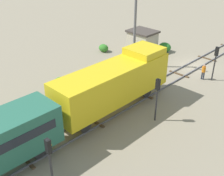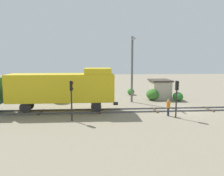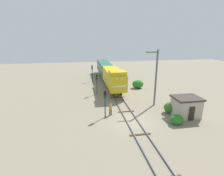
{
  "view_description": "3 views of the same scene",
  "coord_description": "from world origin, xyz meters",
  "px_view_note": "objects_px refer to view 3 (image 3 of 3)",
  "views": [
    {
      "loc": [
        -14.24,
        27.95,
        13.19
      ],
      "look_at": [
        0.95,
        12.57,
        1.57
      ],
      "focal_mm": 45.0,
      "sensor_mm": 36.0,
      "label": 1
    },
    {
      "loc": [
        -23.51,
        9.71,
        5.78
      ],
      "look_at": [
        0.41,
        7.92,
        2.54
      ],
      "focal_mm": 35.0,
      "sensor_mm": 36.0,
      "label": 2
    },
    {
      "loc": [
        -5.96,
        -19.3,
        10.33
      ],
      "look_at": [
        -1.01,
        9.24,
        1.85
      ],
      "focal_mm": 28.0,
      "sensor_mm": 36.0,
      "label": 3
    }
  ],
  "objects_px": {
    "traffic_signal_near": "(105,99)",
    "worker_near_track": "(110,108)",
    "traffic_signal_mid": "(97,81)",
    "catenary_mast": "(156,77)",
    "relay_hut": "(186,107)",
    "locomotive": "(114,78)",
    "passenger_car_leading": "(105,67)",
    "traffic_signal_far": "(92,70)"
  },
  "relations": [
    {
      "from": "traffic_signal_near",
      "to": "worker_near_track",
      "type": "bearing_deg",
      "value": 32.53
    },
    {
      "from": "traffic_signal_mid",
      "to": "catenary_mast",
      "type": "distance_m",
      "value": 11.09
    },
    {
      "from": "relay_hut",
      "to": "locomotive",
      "type": "bearing_deg",
      "value": 120.33
    },
    {
      "from": "worker_near_track",
      "to": "passenger_car_leading",
      "type": "bearing_deg",
      "value": -108.76
    },
    {
      "from": "passenger_car_leading",
      "to": "traffic_signal_mid",
      "type": "height_order",
      "value": "passenger_car_leading"
    },
    {
      "from": "catenary_mast",
      "to": "passenger_car_leading",
      "type": "bearing_deg",
      "value": 102.91
    },
    {
      "from": "traffic_signal_far",
      "to": "relay_hut",
      "type": "bearing_deg",
      "value": -62.88
    },
    {
      "from": "passenger_car_leading",
      "to": "traffic_signal_near",
      "type": "xyz_separation_m",
      "value": [
        -3.2,
        -24.6,
        0.03
      ]
    },
    {
      "from": "passenger_car_leading",
      "to": "traffic_signal_far",
      "type": "distance_m",
      "value": 5.75
    },
    {
      "from": "traffic_signal_far",
      "to": "relay_hut",
      "type": "relative_size",
      "value": 1.09
    },
    {
      "from": "traffic_signal_mid",
      "to": "worker_near_track",
      "type": "distance_m",
      "value": 9.74
    },
    {
      "from": "relay_hut",
      "to": "traffic_signal_near",
      "type": "bearing_deg",
      "value": 171.72
    },
    {
      "from": "locomotive",
      "to": "passenger_car_leading",
      "type": "distance_m",
      "value": 13.34
    },
    {
      "from": "traffic_signal_far",
      "to": "worker_near_track",
      "type": "relative_size",
      "value": 2.25
    },
    {
      "from": "worker_near_track",
      "to": "relay_hut",
      "type": "distance_m",
      "value": 10.12
    },
    {
      "from": "worker_near_track",
      "to": "catenary_mast",
      "type": "bearing_deg",
      "value": -174.15
    },
    {
      "from": "catenary_mast",
      "to": "traffic_signal_far",
      "type": "bearing_deg",
      "value": 116.56
    },
    {
      "from": "locomotive",
      "to": "traffic_signal_far",
      "type": "xyz_separation_m",
      "value": [
        -3.6,
        8.85,
        -0.1
      ]
    },
    {
      "from": "locomotive",
      "to": "worker_near_track",
      "type": "height_order",
      "value": "locomotive"
    },
    {
      "from": "passenger_car_leading",
      "to": "catenary_mast",
      "type": "relative_size",
      "value": 1.62
    },
    {
      "from": "traffic_signal_far",
      "to": "locomotive",
      "type": "bearing_deg",
      "value": -67.87
    },
    {
      "from": "passenger_car_leading",
      "to": "traffic_signal_mid",
      "type": "distance_m",
      "value": 14.93
    },
    {
      "from": "relay_hut",
      "to": "passenger_car_leading",
      "type": "bearing_deg",
      "value": 106.0
    },
    {
      "from": "traffic_signal_mid",
      "to": "relay_hut",
      "type": "bearing_deg",
      "value": -46.83
    },
    {
      "from": "locomotive",
      "to": "relay_hut",
      "type": "relative_size",
      "value": 3.31
    },
    {
      "from": "passenger_car_leading",
      "to": "worker_near_track",
      "type": "relative_size",
      "value": 8.24
    },
    {
      "from": "traffic_signal_far",
      "to": "passenger_car_leading",
      "type": "bearing_deg",
      "value": 51.22
    },
    {
      "from": "passenger_car_leading",
      "to": "traffic_signal_far",
      "type": "height_order",
      "value": "passenger_car_leading"
    },
    {
      "from": "locomotive",
      "to": "worker_near_track",
      "type": "bearing_deg",
      "value": -102.58
    },
    {
      "from": "traffic_signal_near",
      "to": "traffic_signal_far",
      "type": "relative_size",
      "value": 0.96
    },
    {
      "from": "passenger_car_leading",
      "to": "traffic_signal_far",
      "type": "xyz_separation_m",
      "value": [
        -3.6,
        -4.48,
        0.14
      ]
    },
    {
      "from": "catenary_mast",
      "to": "traffic_signal_mid",
      "type": "bearing_deg",
      "value": 139.85
    },
    {
      "from": "traffic_signal_near",
      "to": "relay_hut",
      "type": "bearing_deg",
      "value": -8.28
    },
    {
      "from": "traffic_signal_far",
      "to": "traffic_signal_near",
      "type": "bearing_deg",
      "value": -88.86
    },
    {
      "from": "traffic_signal_mid",
      "to": "traffic_signal_far",
      "type": "relative_size",
      "value": 0.98
    },
    {
      "from": "locomotive",
      "to": "catenary_mast",
      "type": "bearing_deg",
      "value": -59.03
    },
    {
      "from": "worker_near_track",
      "to": "catenary_mast",
      "type": "relative_size",
      "value": 0.2
    },
    {
      "from": "worker_near_track",
      "to": "catenary_mast",
      "type": "distance_m",
      "value": 8.54
    },
    {
      "from": "locomotive",
      "to": "relay_hut",
      "type": "xyz_separation_m",
      "value": [
        7.5,
        -12.82,
        -1.38
      ]
    },
    {
      "from": "locomotive",
      "to": "traffic_signal_near",
      "type": "relative_size",
      "value": 3.17
    },
    {
      "from": "passenger_car_leading",
      "to": "relay_hut",
      "type": "bearing_deg",
      "value": -74.0
    },
    {
      "from": "traffic_signal_near",
      "to": "traffic_signal_mid",
      "type": "xyz_separation_m",
      "value": [
        -0.2,
        10.06,
        0.06
      ]
    }
  ]
}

